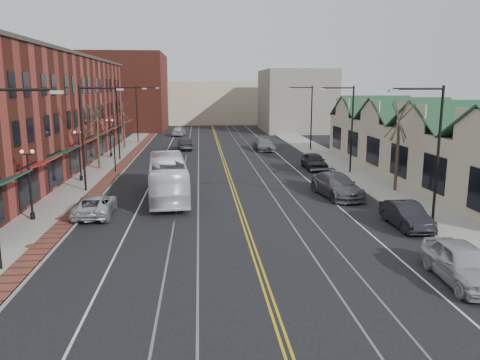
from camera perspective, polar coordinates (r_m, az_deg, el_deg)
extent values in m
plane|color=black|center=(22.09, 2.19, -10.14)|extent=(160.00, 160.00, 0.00)
cube|color=gray|center=(42.24, -17.70, -0.13)|extent=(4.00, 120.00, 0.15)
cube|color=gray|center=(43.69, 14.68, 0.41)|extent=(4.00, 120.00, 0.15)
cube|color=maroon|center=(50.22, -24.21, 7.41)|extent=(10.00, 50.00, 11.00)
cube|color=#BCA890|center=(45.70, 21.94, 3.25)|extent=(8.00, 36.00, 4.60)
cube|color=maroon|center=(91.39, -13.59, 10.36)|extent=(14.00, 18.00, 14.00)
cube|color=#BCA890|center=(105.48, -3.56, 9.38)|extent=(22.00, 14.00, 9.00)
cube|color=slate|center=(87.22, 6.81, 9.57)|extent=(12.00, 16.00, 11.00)
cylinder|color=black|center=(21.70, -25.30, 9.92)|extent=(3.00, 0.12, 0.12)
cube|color=#999999|center=(21.23, -21.42, 9.94)|extent=(0.50, 0.25, 0.15)
cylinder|color=black|center=(37.67, -18.64, 4.76)|extent=(0.16, 0.16, 8.00)
cylinder|color=black|center=(37.14, -16.73, 10.67)|extent=(3.00, 0.12, 0.12)
cube|color=#999999|center=(36.87, -14.40, 10.63)|extent=(0.50, 0.25, 0.15)
cylinder|color=black|center=(53.29, -14.64, 6.75)|extent=(0.16, 0.16, 8.00)
cylinder|color=black|center=(52.91, -13.22, 10.91)|extent=(3.00, 0.12, 0.12)
cube|color=#999999|center=(52.72, -11.57, 10.87)|extent=(0.50, 0.25, 0.15)
cylinder|color=black|center=(69.08, -12.45, 7.82)|extent=(0.16, 0.16, 8.00)
cylinder|color=black|center=(68.79, -11.32, 11.02)|extent=(3.00, 0.12, 0.12)
cube|color=#999999|center=(68.65, -10.05, 10.98)|extent=(0.50, 0.25, 0.15)
cylinder|color=black|center=(30.17, 23.00, 2.95)|extent=(0.16, 0.16, 8.00)
cylinder|color=black|center=(29.24, 20.94, 10.35)|extent=(3.00, 0.12, 0.12)
cube|color=#999999|center=(28.63, 18.17, 10.32)|extent=(0.50, 0.25, 0.15)
cylinder|color=black|center=(44.84, 13.48, 6.00)|extent=(0.16, 0.16, 8.00)
cylinder|color=black|center=(44.22, 11.83, 10.94)|extent=(3.00, 0.12, 0.12)
cube|color=#999999|center=(43.82, 9.92, 10.87)|extent=(0.50, 0.25, 0.15)
cylinder|color=black|center=(60.19, 8.70, 7.47)|extent=(0.16, 0.16, 8.00)
cylinder|color=black|center=(59.73, 7.38, 11.13)|extent=(3.00, 0.12, 0.12)
cube|color=#999999|center=(59.43, 5.94, 11.06)|extent=(0.50, 0.25, 0.15)
cylinder|color=black|center=(31.15, -23.94, -4.04)|extent=(0.28, 0.28, 0.40)
cylinder|color=black|center=(30.75, -24.21, -0.80)|extent=(0.14, 0.14, 4.00)
cube|color=black|center=(30.43, -24.52, 2.89)|extent=(0.60, 0.06, 0.06)
sphere|color=white|center=(30.51, -25.07, 3.15)|extent=(0.24, 0.24, 0.24)
sphere|color=white|center=(30.31, -24.01, 3.19)|extent=(0.24, 0.24, 0.24)
cylinder|color=black|center=(42.37, -18.78, 0.22)|extent=(0.28, 0.28, 0.40)
cylinder|color=black|center=(42.08, -18.93, 2.62)|extent=(0.14, 0.14, 4.00)
cube|color=black|center=(41.85, -19.11, 5.33)|extent=(0.60, 0.06, 0.06)
sphere|color=white|center=(41.91, -19.52, 5.52)|extent=(0.24, 0.24, 0.24)
sphere|color=white|center=(41.76, -18.72, 5.55)|extent=(0.24, 0.24, 0.24)
cylinder|color=black|center=(55.88, -15.42, 2.98)|extent=(0.28, 0.28, 0.40)
cylinder|color=black|center=(55.66, -15.52, 4.82)|extent=(0.14, 0.14, 4.00)
cube|color=black|center=(55.48, -15.63, 6.87)|extent=(0.60, 0.06, 0.06)
sphere|color=white|center=(55.53, -15.95, 7.01)|extent=(0.24, 0.24, 0.24)
sphere|color=white|center=(55.42, -15.33, 7.03)|extent=(0.24, 0.24, 0.24)
cylinder|color=#382B21|center=(47.75, -16.92, 4.26)|extent=(0.24, 0.24, 4.90)
cylinder|color=#382B21|center=(47.53, -17.09, 7.31)|extent=(0.58, 1.37, 2.90)
cylinder|color=#382B21|center=(47.53, -17.09, 7.31)|extent=(1.60, 0.66, 2.78)
cylinder|color=#382B21|center=(47.53, -17.09, 7.31)|extent=(0.53, 1.23, 2.96)
cylinder|color=#382B21|center=(47.53, -17.09, 7.31)|extent=(1.69, 1.03, 2.64)
cylinder|color=#382B21|center=(47.53, -17.09, 7.31)|extent=(1.78, 1.29, 2.48)
cylinder|color=#382B21|center=(63.43, -13.97, 5.90)|extent=(0.24, 0.24, 4.55)
cylinder|color=#382B21|center=(63.26, -14.07, 8.04)|extent=(0.55, 1.28, 2.69)
cylinder|color=#382B21|center=(63.26, -14.07, 8.04)|extent=(1.49, 0.62, 2.58)
cylinder|color=#382B21|center=(63.26, -14.07, 8.04)|extent=(0.50, 1.15, 2.75)
cylinder|color=#382B21|center=(63.26, -14.07, 8.04)|extent=(1.57, 0.97, 2.45)
cylinder|color=#382B21|center=(63.26, -14.07, 8.04)|extent=(1.66, 1.20, 2.30)
cylinder|color=#382B21|center=(37.93, 18.60, 2.70)|extent=(0.24, 0.24, 5.25)
cylinder|color=#382B21|center=(37.64, 18.86, 6.81)|extent=(0.61, 1.46, 3.10)
cylinder|color=#382B21|center=(37.64, 18.86, 6.81)|extent=(1.70, 0.70, 2.97)
cylinder|color=#382B21|center=(37.64, 18.86, 6.81)|extent=(0.56, 1.31, 3.17)
cylinder|color=#382B21|center=(37.64, 18.86, 6.81)|extent=(1.80, 1.10, 2.82)
cylinder|color=#382B21|center=(37.64, 18.86, 6.81)|extent=(1.90, 1.37, 2.65)
cylinder|color=#592D19|center=(26.16, -24.08, -7.32)|extent=(0.60, 0.60, 0.02)
cylinder|color=#592D19|center=(30.71, -21.09, -4.40)|extent=(0.60, 0.60, 0.02)
cylinder|color=black|center=(45.55, -15.02, 2.96)|extent=(0.12, 0.12, 3.20)
imported|color=black|center=(45.34, -15.14, 5.15)|extent=(0.18, 0.15, 0.90)
imported|color=white|center=(34.69, -8.82, 0.32)|extent=(3.54, 11.18, 3.06)
imported|color=silver|center=(31.04, -17.28, -2.96)|extent=(2.51, 5.08, 1.39)
imported|color=#BABDC2|center=(21.91, 25.52, -9.13)|extent=(2.26, 5.03, 1.68)
imported|color=black|center=(28.88, 19.63, -4.07)|extent=(1.61, 4.50, 1.48)
imported|color=#58585E|center=(35.47, 11.71, -0.65)|extent=(3.19, 6.19, 1.72)
imported|color=black|center=(46.87, 9.03, 2.28)|extent=(1.94, 4.79, 1.63)
imported|color=black|center=(61.07, -6.76, 4.37)|extent=(2.14, 4.67, 1.48)
imported|color=slate|center=(60.19, 2.93, 4.38)|extent=(2.41, 5.53, 1.58)
imported|color=#BBBBC3|center=(78.56, -7.47, 5.93)|extent=(2.49, 4.87, 1.59)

